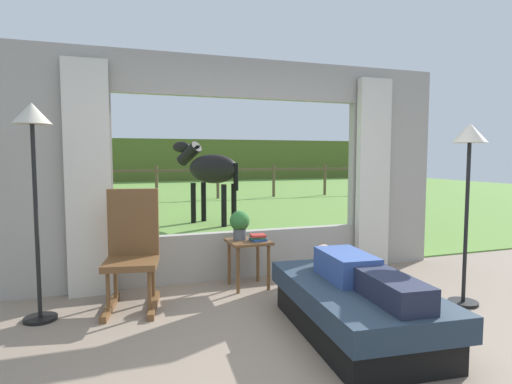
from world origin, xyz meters
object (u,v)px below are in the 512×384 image
(potted_plant, at_px, (240,223))
(floor_lamp_right, at_px, (469,159))
(rocking_chair, at_px, (132,250))
(book_stack, at_px, (258,237))
(floor_lamp_left, at_px, (33,146))
(side_table, at_px, (248,249))
(pasture_tree, at_px, (75,156))
(reclining_person, at_px, (360,273))
(horse, at_px, (210,169))
(recliner_sofa, at_px, (355,308))

(potted_plant, bearing_deg, floor_lamp_right, -34.13)
(rocking_chair, xyz_separation_m, book_stack, (1.32, 0.13, 0.01))
(potted_plant, bearing_deg, floor_lamp_left, -169.29)
(side_table, height_order, pasture_tree, pasture_tree)
(rocking_chair, distance_m, book_stack, 1.32)
(reclining_person, xyz_separation_m, horse, (0.20, 5.93, 0.63))
(book_stack, distance_m, pasture_tree, 8.32)
(book_stack, bearing_deg, horse, 83.33)
(horse, bearing_deg, potted_plant, -134.22)
(reclining_person, relative_size, floor_lamp_left, 0.76)
(side_table, bearing_deg, horse, 82.09)
(floor_lamp_left, bearing_deg, rocking_chair, 8.49)
(reclining_person, bearing_deg, rocking_chair, 145.86)
(floor_lamp_left, relative_size, pasture_tree, 0.61)
(side_table, xyz_separation_m, horse, (0.61, 4.39, 0.73))
(reclining_person, height_order, rocking_chair, rocking_chair)
(pasture_tree, bearing_deg, floor_lamp_right, -66.26)
(floor_lamp_right, bearing_deg, recliner_sofa, -168.77)
(recliner_sofa, distance_m, reclining_person, 0.31)
(side_table, xyz_separation_m, floor_lamp_left, (-2.02, -0.31, 1.10))
(reclining_person, bearing_deg, floor_lamp_right, 18.49)
(pasture_tree, bearing_deg, reclining_person, -74.48)
(recliner_sofa, distance_m, side_table, 1.56)
(floor_lamp_right, distance_m, pasture_tree, 9.95)
(side_table, bearing_deg, floor_lamp_right, -34.00)
(potted_plant, xyz_separation_m, floor_lamp_left, (-1.94, -0.37, 0.82))
(side_table, relative_size, potted_plant, 1.63)
(horse, distance_m, pasture_tree, 4.51)
(rocking_chair, relative_size, book_stack, 6.18)
(rocking_chair, height_order, pasture_tree, pasture_tree)
(rocking_chair, distance_m, potted_plant, 1.18)
(side_table, distance_m, horse, 4.49)
(rocking_chair, relative_size, floor_lamp_left, 0.59)
(book_stack, distance_m, floor_lamp_left, 2.34)
(rocking_chair, bearing_deg, horse, 79.25)
(rocking_chair, relative_size, potted_plant, 3.50)
(potted_plant, height_order, book_stack, potted_plant)
(floor_lamp_left, bearing_deg, horse, 60.72)
(recliner_sofa, xyz_separation_m, floor_lamp_right, (1.38, 0.27, 1.19))
(side_table, xyz_separation_m, floor_lamp_right, (1.80, -1.21, 0.98))
(book_stack, height_order, pasture_tree, pasture_tree)
(reclining_person, bearing_deg, potted_plant, 112.41)
(floor_lamp_right, bearing_deg, book_stack, 145.96)
(side_table, xyz_separation_m, potted_plant, (-0.08, 0.06, 0.28))
(pasture_tree, bearing_deg, recliner_sofa, -74.40)
(rocking_chair, height_order, side_table, rocking_chair)
(floor_lamp_right, bearing_deg, side_table, 146.00)
(recliner_sofa, height_order, floor_lamp_left, floor_lamp_left)
(recliner_sofa, bearing_deg, rocking_chair, 146.92)
(floor_lamp_right, bearing_deg, reclining_person, -166.79)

